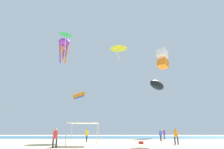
# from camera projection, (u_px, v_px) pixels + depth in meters

# --- Properties ---
(ground) EXTENTS (110.00, 110.00, 0.10)m
(ground) POSITION_uv_depth(u_px,v_px,m) (116.00, 147.00, 18.86)
(ground) COLOR beige
(ocean_strip) EXTENTS (110.00, 20.64, 0.03)m
(ocean_strip) POSITION_uv_depth(u_px,v_px,m) (114.00, 137.00, 47.21)
(ocean_strip) COLOR teal
(ocean_strip) RESTS_ON ground
(canopy_tent) EXTENTS (3.23, 2.80, 2.37)m
(canopy_tent) POSITION_uv_depth(u_px,v_px,m) (83.00, 124.00, 21.36)
(canopy_tent) COLOR #B2B2B7
(canopy_tent) RESTS_ON ground
(person_near_tent) EXTENTS (0.44, 0.50, 1.85)m
(person_near_tent) POSITION_uv_depth(u_px,v_px,m) (87.00, 134.00, 27.41)
(person_near_tent) COLOR #33384C
(person_near_tent) RESTS_ON ground
(person_leftmost) EXTENTS (0.44, 0.44, 1.85)m
(person_leftmost) POSITION_uv_depth(u_px,v_px,m) (176.00, 135.00, 22.38)
(person_leftmost) COLOR #33384C
(person_leftmost) RESTS_ON ground
(person_central) EXTENTS (0.41, 0.43, 1.71)m
(person_central) POSITION_uv_depth(u_px,v_px,m) (160.00, 134.00, 30.10)
(person_central) COLOR black
(person_central) RESTS_ON ground
(person_rightmost) EXTENTS (0.44, 0.50, 1.87)m
(person_rightmost) POSITION_uv_depth(u_px,v_px,m) (164.00, 133.00, 34.27)
(person_rightmost) COLOR slate
(person_rightmost) RESTS_ON ground
(person_far_shore) EXTENTS (0.42, 0.42, 1.77)m
(person_far_shore) POSITION_uv_depth(u_px,v_px,m) (55.00, 136.00, 17.86)
(person_far_shore) COLOR #33384C
(person_far_shore) RESTS_ON ground
(cooler_box) EXTENTS (0.57, 0.37, 0.35)m
(cooler_box) POSITION_uv_depth(u_px,v_px,m) (141.00, 142.00, 22.93)
(cooler_box) COLOR red
(cooler_box) RESTS_ON ground
(kite_octopus_purple) EXTENTS (3.07, 3.07, 5.19)m
(kite_octopus_purple) POSITION_uv_depth(u_px,v_px,m) (64.00, 44.00, 37.73)
(kite_octopus_purple) COLOR purple
(kite_box_white) EXTENTS (2.12, 2.14, 3.21)m
(kite_box_white) POSITION_uv_depth(u_px,v_px,m) (162.00, 59.00, 30.39)
(kite_box_white) COLOR white
(kite_diamond_green) EXTENTS (2.62, 2.63, 2.80)m
(kite_diamond_green) POSITION_uv_depth(u_px,v_px,m) (66.00, 36.00, 30.81)
(kite_diamond_green) COLOR green
(kite_delta_yellow) EXTENTS (4.22, 4.21, 2.98)m
(kite_delta_yellow) POSITION_uv_depth(u_px,v_px,m) (118.00, 47.00, 43.40)
(kite_delta_yellow) COLOR yellow
(kite_parafoil_orange) EXTENTS (2.28, 3.49, 2.38)m
(kite_parafoil_orange) POSITION_uv_depth(u_px,v_px,m) (79.00, 95.00, 44.74)
(kite_parafoil_orange) COLOR orange
(kite_inflatable_black) EXTENTS (6.33, 7.67, 2.92)m
(kite_inflatable_black) POSITION_uv_depth(u_px,v_px,m) (157.00, 85.00, 49.07)
(kite_inflatable_black) COLOR black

